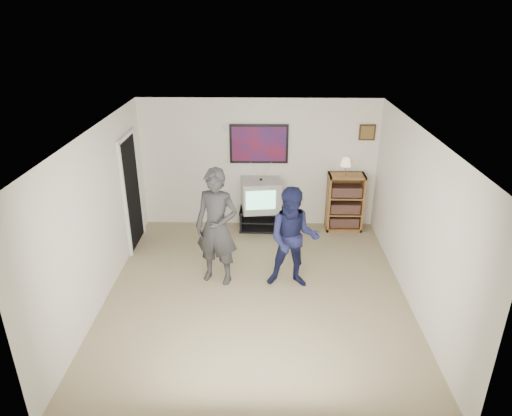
{
  "coord_description": "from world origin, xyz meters",
  "views": [
    {
      "loc": [
        0.11,
        -5.81,
        4.0
      ],
      "look_at": [
        -0.02,
        0.64,
        1.15
      ],
      "focal_mm": 32.0,
      "sensor_mm": 36.0,
      "label": 1
    }
  ],
  "objects_px": {
    "media_stand": "(261,219)",
    "bookshelf": "(345,202)",
    "person_tall": "(217,227)",
    "person_short": "(293,239)",
    "crt_television": "(261,195)"
  },
  "relations": [
    {
      "from": "bookshelf",
      "to": "person_short",
      "type": "relative_size",
      "value": 0.69
    },
    {
      "from": "bookshelf",
      "to": "person_short",
      "type": "distance_m",
      "value": 2.3
    },
    {
      "from": "media_stand",
      "to": "person_short",
      "type": "xyz_separation_m",
      "value": [
        0.5,
        -1.95,
        0.6
      ]
    },
    {
      "from": "crt_television",
      "to": "person_short",
      "type": "distance_m",
      "value": 2.02
    },
    {
      "from": "bookshelf",
      "to": "person_tall",
      "type": "xyz_separation_m",
      "value": [
        -2.27,
        -1.89,
        0.37
      ]
    },
    {
      "from": "crt_television",
      "to": "bookshelf",
      "type": "relative_size",
      "value": 0.63
    },
    {
      "from": "media_stand",
      "to": "person_short",
      "type": "bearing_deg",
      "value": -74.01
    },
    {
      "from": "bookshelf",
      "to": "person_tall",
      "type": "distance_m",
      "value": 2.97
    },
    {
      "from": "media_stand",
      "to": "bookshelf",
      "type": "height_order",
      "value": "bookshelf"
    },
    {
      "from": "media_stand",
      "to": "crt_television",
      "type": "bearing_deg",
      "value": -178.3
    },
    {
      "from": "bookshelf",
      "to": "person_short",
      "type": "height_order",
      "value": "person_short"
    },
    {
      "from": "person_tall",
      "to": "person_short",
      "type": "xyz_separation_m",
      "value": [
        1.16,
        -0.12,
        -0.12
      ]
    },
    {
      "from": "bookshelf",
      "to": "person_short",
      "type": "xyz_separation_m",
      "value": [
        -1.11,
        -2.0,
        0.25
      ]
    },
    {
      "from": "bookshelf",
      "to": "person_short",
      "type": "bearing_deg",
      "value": -118.95
    },
    {
      "from": "bookshelf",
      "to": "person_tall",
      "type": "relative_size",
      "value": 0.6
    }
  ]
}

